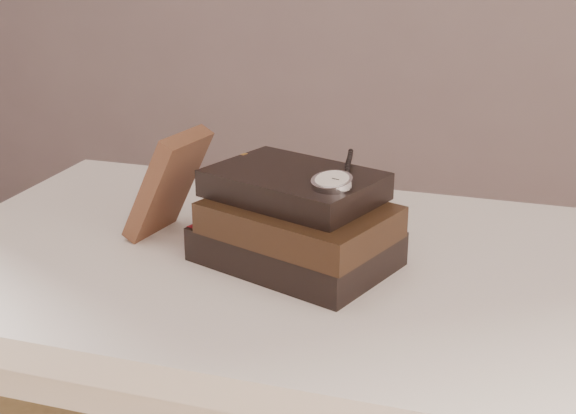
% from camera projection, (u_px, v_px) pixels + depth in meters
% --- Properties ---
extents(table, '(1.00, 0.60, 0.75)m').
position_uv_depth(table, '(296.00, 317.00, 1.05)').
color(table, white).
rests_on(table, ground).
extents(book_stack, '(0.28, 0.24, 0.12)m').
position_uv_depth(book_stack, '(296.00, 223.00, 0.97)').
color(book_stack, black).
rests_on(book_stack, table).
extents(journal, '(0.11, 0.11, 0.15)m').
position_uv_depth(journal, '(168.00, 184.00, 1.05)').
color(journal, '#44271A').
rests_on(journal, table).
extents(pocket_watch, '(0.06, 0.16, 0.02)m').
position_uv_depth(pocket_watch, '(334.00, 179.00, 0.91)').
color(pocket_watch, silver).
rests_on(pocket_watch, book_stack).
extents(eyeglasses, '(0.13, 0.14, 0.05)m').
position_uv_depth(eyeglasses, '(282.00, 184.00, 1.08)').
color(eyeglasses, silver).
rests_on(eyeglasses, book_stack).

